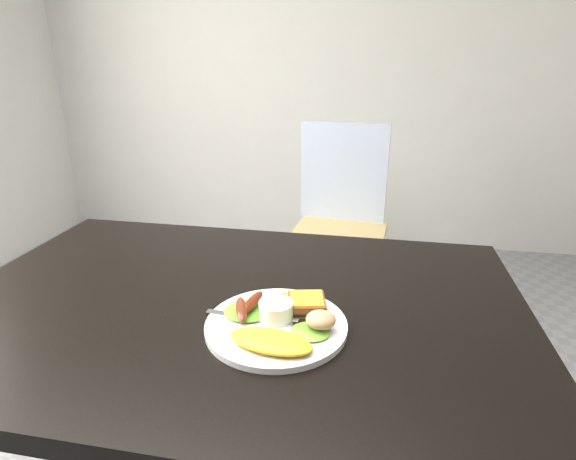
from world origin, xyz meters
name	(u,v)px	position (x,y,z in m)	size (l,w,h in m)	color
room_back_panel	(336,36)	(0.00, 2.25, 1.35)	(4.00, 0.04, 2.70)	silver
dining_table	(234,308)	(0.00, 0.00, 0.73)	(1.20, 0.80, 0.04)	black
dining_chair	(338,236)	(0.14, 1.15, 0.45)	(0.41, 0.41, 0.05)	tan
person	(178,219)	(-0.32, 0.45, 0.75)	(0.54, 0.36, 1.50)	navy
plate	(276,326)	(0.11, -0.09, 0.76)	(0.27, 0.27, 0.01)	white
lettuce_left	(249,310)	(0.05, -0.06, 0.77)	(0.10, 0.09, 0.01)	#5C8C22
lettuce_right	(310,332)	(0.18, -0.11, 0.77)	(0.07, 0.06, 0.01)	#60A236
omelette	(271,341)	(0.12, -0.16, 0.77)	(0.15, 0.07, 0.02)	yellow
sausage_a	(241,309)	(0.04, -0.09, 0.78)	(0.02, 0.09, 0.02)	brown
sausage_b	(252,302)	(0.06, -0.06, 0.78)	(0.02, 0.09, 0.02)	#603213
ramekin	(276,311)	(0.11, -0.08, 0.78)	(0.06, 0.06, 0.04)	white
toast_a	(302,304)	(0.15, -0.02, 0.77)	(0.08, 0.08, 0.01)	olive
toast_b	(307,302)	(0.16, -0.04, 0.78)	(0.07, 0.07, 0.01)	brown
potato_salad	(321,320)	(0.19, -0.10, 0.79)	(0.05, 0.05, 0.03)	beige
fork	(251,318)	(0.06, -0.09, 0.76)	(0.18, 0.01, 0.00)	#ADAFB7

